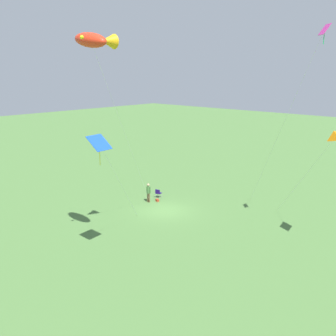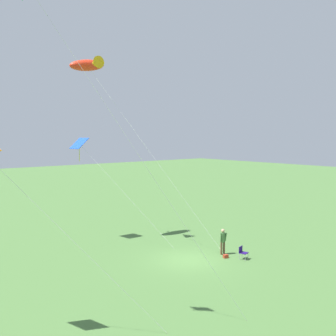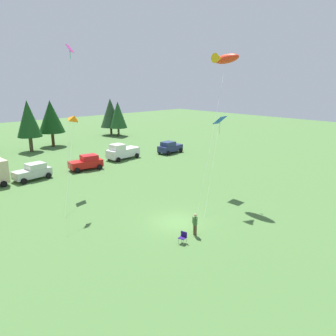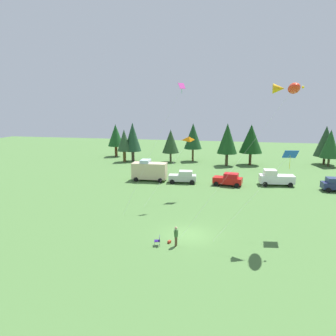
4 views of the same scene
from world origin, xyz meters
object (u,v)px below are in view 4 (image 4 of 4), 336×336
at_px(person_kite_flyer, 176,235).
at_px(truck_white_pickup, 276,178).
at_px(car_red_sedan, 228,179).
at_px(kite_delta_orange, 189,139).
at_px(kite_diamond_rainbow, 179,92).
at_px(kite_diamond_blue, 289,156).
at_px(car_silver_compact, 183,177).
at_px(backpack_on_grass, 169,242).
at_px(folding_chair, 158,240).
at_px(van_camper_beige, 149,170).
at_px(kite_large_fish, 290,88).

xyz_separation_m(person_kite_flyer, truck_white_pickup, (10.44, 24.27, 0.08)).
relative_size(car_red_sedan, kite_delta_orange, 0.55).
relative_size(kite_diamond_rainbow, kite_diamond_blue, 1.84).
relative_size(car_silver_compact, kite_diamond_blue, 0.56).
bearing_deg(car_silver_compact, backpack_on_grass, -89.62).
relative_size(folding_chair, backpack_on_grass, 2.56).
distance_m(car_red_sedan, kite_diamond_blue, 19.05).
height_order(person_kite_flyer, kite_diamond_rainbow, kite_diamond_rainbow).
height_order(person_kite_flyer, truck_white_pickup, truck_white_pickup).
bearing_deg(car_silver_compact, folding_chair, -91.87).
bearing_deg(car_silver_compact, van_camper_beige, 169.56).
bearing_deg(van_camper_beige, kite_diamond_rainbow, 121.94).
relative_size(backpack_on_grass, kite_delta_orange, 0.04).
bearing_deg(truck_white_pickup, kite_delta_orange, 32.23).
relative_size(kite_large_fish, kite_diamond_blue, 1.77).
height_order(van_camper_beige, kite_diamond_blue, kite_diamond_blue).
distance_m(car_silver_compact, kite_large_fish, 24.97).
bearing_deg(folding_chair, kite_diamond_rainbow, -101.21).
xyz_separation_m(folding_chair, truck_white_pickup, (11.95, 24.49, 0.61)).
relative_size(person_kite_flyer, car_red_sedan, 0.39).
bearing_deg(kite_delta_orange, kite_diamond_rainbow, -117.98).
relative_size(backpack_on_grass, truck_white_pickup, 0.06).
bearing_deg(backpack_on_grass, kite_diamond_rainbow, 97.18).
xyz_separation_m(van_camper_beige, kite_delta_orange, (7.48, -7.93, 6.01)).
bearing_deg(folding_chair, kite_large_fish, -168.55).
distance_m(person_kite_flyer, kite_diamond_blue, 12.62).
distance_m(van_camper_beige, kite_diamond_rainbow, 16.55).
xyz_separation_m(folding_chair, kite_delta_orange, (0.17, 15.49, 7.16)).
xyz_separation_m(person_kite_flyer, kite_diamond_blue, (9.46, 5.54, 6.26)).
bearing_deg(kite_diamond_rainbow, van_camper_beige, 123.69).
relative_size(car_silver_compact, car_red_sedan, 0.99).
bearing_deg(kite_large_fish, car_silver_compact, 124.66).
distance_m(car_red_sedan, truck_white_pickup, 7.10).
bearing_deg(folding_chair, kite_delta_orange, -105.19).
bearing_deg(backpack_on_grass, kite_diamond_blue, 26.63).
distance_m(kite_diamond_rainbow, kite_diamond_blue, 15.41).
bearing_deg(car_red_sedan, van_camper_beige, -175.28).
xyz_separation_m(kite_diamond_rainbow, kite_delta_orange, (0.97, 1.83, -5.67)).
bearing_deg(van_camper_beige, kite_diamond_blue, 134.24).
distance_m(car_red_sedan, kite_delta_orange, 11.02).
bearing_deg(car_red_sedan, backpack_on_grass, -92.98).
distance_m(backpack_on_grass, van_camper_beige, 24.20).
height_order(backpack_on_grass, kite_diamond_blue, kite_diamond_blue).
height_order(folding_chair, car_red_sedan, car_red_sedan).
bearing_deg(folding_chair, backpack_on_grass, -155.41).
relative_size(folding_chair, truck_white_pickup, 0.16).
height_order(person_kite_flyer, backpack_on_grass, person_kite_flyer).
relative_size(kite_diamond_rainbow, kite_delta_orange, 1.79).
bearing_deg(kite_large_fish, backpack_on_grass, -155.28).
bearing_deg(van_camper_beige, kite_delta_orange, 131.56).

